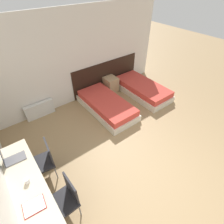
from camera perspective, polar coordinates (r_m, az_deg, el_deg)
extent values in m
plane|color=#9E7F56|center=(4.03, 20.37, -22.01)|extent=(20.00, 20.00, 0.00)
cube|color=silver|center=(5.36, -12.13, 16.45)|extent=(6.13, 0.05, 2.70)
cube|color=black|center=(6.19, -1.86, 11.83)|extent=(2.58, 0.03, 1.00)
cube|color=beige|center=(5.33, -1.81, 1.49)|extent=(0.97, 2.00, 0.20)
cube|color=#CC3D33|center=(5.22, -1.85, 3.11)|extent=(0.89, 1.92, 0.18)
cube|color=beige|center=(6.17, 9.73, 6.79)|extent=(0.97, 2.00, 0.20)
cube|color=#CC3D33|center=(6.07, 9.92, 8.28)|extent=(0.89, 1.92, 0.18)
cube|color=tan|center=(6.13, -0.41, 8.96)|extent=(0.41, 0.44, 0.51)
cube|color=silver|center=(5.45, -22.50, 0.67)|extent=(0.81, 0.12, 0.45)
cube|color=beige|center=(3.33, -26.14, -20.11)|extent=(0.51, 1.95, 0.04)
cube|color=beige|center=(4.23, -28.37, -12.89)|extent=(0.46, 0.04, 0.71)
cube|color=#232328|center=(3.87, -22.12, -15.28)|extent=(0.50, 0.50, 0.05)
cube|color=#232328|center=(3.67, -19.91, -11.95)|extent=(0.08, 0.41, 0.44)
cylinder|color=slate|center=(3.94, -23.50, -20.16)|extent=(0.02, 0.02, 0.38)
cylinder|color=slate|center=(4.17, -24.64, -15.88)|extent=(0.02, 0.02, 0.38)
cylinder|color=slate|center=(3.92, -17.80, -18.29)|extent=(0.02, 0.02, 0.38)
cylinder|color=slate|center=(4.15, -19.37, -14.12)|extent=(0.02, 0.02, 0.38)
cube|color=#232328|center=(3.35, -16.01, -26.70)|extent=(0.46, 0.46, 0.05)
cube|color=#232328|center=(3.15, -13.22, -23.01)|extent=(0.04, 0.41, 0.44)
cylinder|color=slate|center=(3.63, -19.92, -27.11)|extent=(0.02, 0.02, 0.38)
cylinder|color=slate|center=(3.48, -10.42, -29.03)|extent=(0.02, 0.02, 0.38)
cylinder|color=slate|center=(3.64, -13.89, -24.22)|extent=(0.02, 0.02, 0.38)
cube|color=slate|center=(3.67, -28.99, -13.22)|extent=(0.36, 0.24, 0.02)
cube|color=black|center=(3.57, -32.24, -12.22)|extent=(0.07, 0.22, 0.35)
cube|color=#B21E1E|center=(3.07, -24.09, -26.26)|extent=(0.33, 0.27, 0.01)
cube|color=white|center=(3.06, -24.14, -26.19)|extent=(0.31, 0.25, 0.01)
cylinder|color=white|center=(3.27, -26.02, -19.50)|extent=(0.08, 0.08, 0.09)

